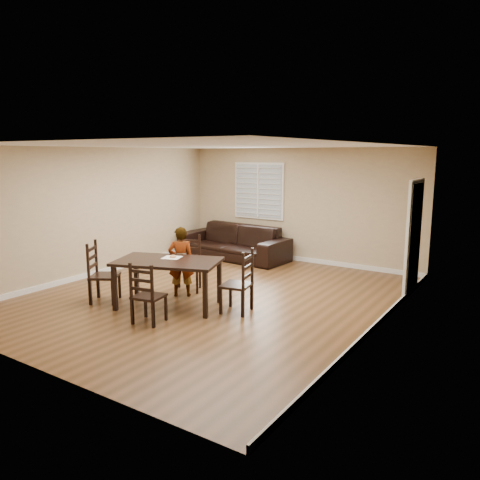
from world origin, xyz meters
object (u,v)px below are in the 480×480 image
at_px(chair_near, 189,265).
at_px(chair_left, 97,274).
at_px(child, 181,262).
at_px(dining_table, 168,265).
at_px(chair_far, 144,297).
at_px(chair_right, 244,285).
at_px(sofa, 234,242).
at_px(donut, 173,256).

height_order(chair_near, chair_left, chair_left).
bearing_deg(child, dining_table, 75.39).
height_order(chair_far, chair_right, chair_right).
height_order(dining_table, sofa, sofa).
bearing_deg(chair_right, sofa, -155.25).
relative_size(dining_table, chair_left, 1.82).
bearing_deg(sofa, chair_left, -86.59).
height_order(chair_left, child, child).
bearing_deg(sofa, donut, -68.15).
relative_size(donut, sofa, 0.04).
xyz_separation_m(dining_table, donut, (-0.05, 0.19, 0.11)).
distance_m(chair_near, chair_left, 1.71).
bearing_deg(chair_left, child, -75.34).
bearing_deg(chair_far, chair_near, -80.30).
xyz_separation_m(dining_table, chair_near, (-0.39, 1.02, -0.25)).
distance_m(chair_near, donut, 0.97).
bearing_deg(donut, sofa, 107.85).
height_order(child, donut, child).
xyz_separation_m(chair_right, donut, (-1.29, -0.24, 0.36)).
bearing_deg(child, donut, 78.25).
distance_m(chair_left, chair_right, 2.62).
relative_size(chair_far, sofa, 0.34).
xyz_separation_m(chair_far, chair_left, (-1.51, 0.38, 0.05)).
distance_m(chair_far, donut, 1.17).
bearing_deg(dining_table, sofa, 87.78).
bearing_deg(dining_table, donut, 83.66).
distance_m(chair_far, child, 1.54).
bearing_deg(chair_right, chair_left, -81.57).
xyz_separation_m(dining_table, chair_far, (0.29, -0.85, -0.28)).
height_order(chair_near, child, child).
xyz_separation_m(chair_right, sofa, (-2.42, 3.29, -0.07)).
bearing_deg(chair_near, chair_right, -50.10).
xyz_separation_m(chair_left, donut, (1.18, 0.66, 0.35)).
bearing_deg(chair_right, donut, -91.09).
distance_m(donut, sofa, 3.73).
distance_m(chair_right, donut, 1.36).
height_order(chair_near, chair_far, chair_near).
bearing_deg(dining_table, child, 90.00).
xyz_separation_m(chair_left, chair_right, (2.47, 0.90, -0.01)).
bearing_deg(chair_left, chair_right, -101.55).
xyz_separation_m(dining_table, child, (-0.21, 0.59, -0.08)).
xyz_separation_m(chair_near, chair_far, (0.68, -1.88, -0.04)).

